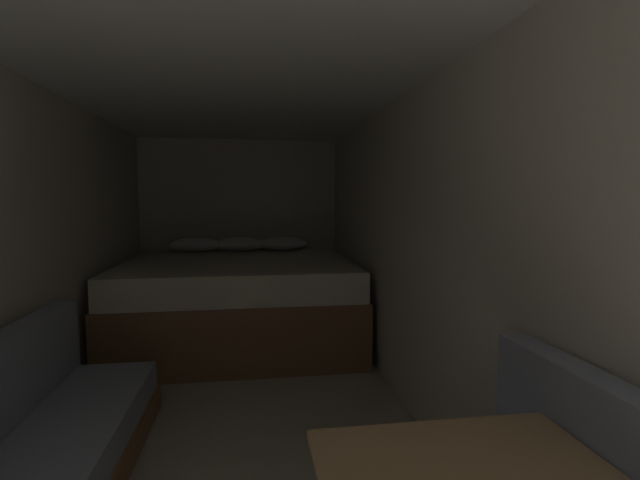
{
  "coord_description": "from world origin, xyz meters",
  "views": [
    {
      "loc": [
        0.12,
        -0.44,
        1.36
      ],
      "look_at": [
        0.57,
        2.52,
        1.09
      ],
      "focal_mm": 25.75,
      "sensor_mm": 36.0,
      "label": 1
    }
  ],
  "objects": [
    {
      "name": "ground_plane",
      "position": [
        0.0,
        2.15,
        0.0
      ],
      "size": [
        7.47,
        7.47,
        0.0
      ],
      "primitive_type": "plane",
      "color": "#B2A893"
    },
    {
      "name": "wall_back",
      "position": [
        0.0,
        4.91,
        1.02
      ],
      "size": [
        2.32,
        0.05,
        2.03
      ],
      "primitive_type": "cube",
      "color": "beige",
      "rests_on": "ground"
    },
    {
      "name": "wall_left",
      "position": [
        -1.13,
        2.15,
        1.02
      ],
      "size": [
        0.05,
        5.47,
        2.03
      ],
      "primitive_type": "cube",
      "color": "beige",
      "rests_on": "ground"
    },
    {
      "name": "wall_right",
      "position": [
        1.13,
        2.15,
        1.02
      ],
      "size": [
        0.05,
        5.47,
        2.03
      ],
      "primitive_type": "cube",
      "color": "beige",
      "rests_on": "ground"
    },
    {
      "name": "ceiling_slab",
      "position": [
        0.0,
        2.15,
        2.06
      ],
      "size": [
        2.32,
        5.47,
        0.05
      ],
      "primitive_type": "cube",
      "color": "white",
      "rests_on": "wall_left"
    },
    {
      "name": "bed",
      "position": [
        0.0,
        3.91,
        0.4
      ],
      "size": [
        2.1,
        1.89,
        0.94
      ],
      "color": "brown",
      "rests_on": "ground"
    }
  ]
}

